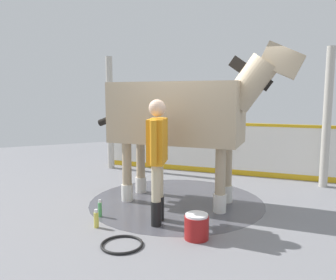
{
  "coord_description": "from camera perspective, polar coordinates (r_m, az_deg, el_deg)",
  "views": [
    {
      "loc": [
        -4.82,
        2.51,
        1.81
      ],
      "look_at": [
        -0.18,
        0.42,
        1.13
      ],
      "focal_mm": 35.92,
      "sensor_mm": 36.0,
      "label": 1
    }
  ],
  "objects": [
    {
      "name": "roof_post_far",
      "position": [
        8.37,
        -9.8,
        4.49
      ],
      "size": [
        0.16,
        0.16,
        2.73
      ],
      "primitive_type": "cylinder",
      "color": "#B7B2A8",
      "rests_on": "ground"
    },
    {
      "name": "handler",
      "position": [
        4.68,
        -1.81,
        -2.07
      ],
      "size": [
        0.6,
        0.46,
        1.75
      ],
      "rotation": [
        0.0,
        0.0,
        1.01
      ],
      "color": "black",
      "rests_on": "ground"
    },
    {
      "name": "wash_bucket",
      "position": [
        4.4,
        4.87,
        -14.41
      ],
      "size": [
        0.31,
        0.31,
        0.32
      ],
      "color": "maroon",
      "rests_on": "ground"
    },
    {
      "name": "hose_coil",
      "position": [
        4.29,
        -7.82,
        -17.13
      ],
      "size": [
        0.52,
        0.52,
        0.03
      ],
      "primitive_type": "torus",
      "color": "black",
      "rests_on": "ground"
    },
    {
      "name": "bottle_shampoo",
      "position": [
        4.84,
        -12.08,
        -13.01
      ],
      "size": [
        0.07,
        0.07,
        0.26
      ],
      "color": "#D8CC4C",
      "rests_on": "ground"
    },
    {
      "name": "roof_post_near",
      "position": [
        7.22,
        25.38,
        3.37
      ],
      "size": [
        0.16,
        0.16,
        2.73
      ],
      "primitive_type": "cylinder",
      "color": "#B7B2A8",
      "rests_on": "ground"
    },
    {
      "name": "bottle_spray",
      "position": [
        5.23,
        -11.48,
        -11.38
      ],
      "size": [
        0.06,
        0.06,
        0.26
      ],
      "color": "#4CA559",
      "rests_on": "ground"
    },
    {
      "name": "barrier_wall",
      "position": [
        7.91,
        7.11,
        -1.56
      ],
      "size": [
        3.91,
        3.88,
        1.19
      ],
      "color": "white",
      "rests_on": "ground"
    },
    {
      "name": "wet_patch",
      "position": [
        5.87,
        1.47,
        -10.32
      ],
      "size": [
        2.96,
        2.96,
        0.0
      ],
      "primitive_type": "cylinder",
      "color": "#4C4C54",
      "rests_on": "ground"
    },
    {
      "name": "ground_plane",
      "position": [
        5.73,
        3.14,
        -10.89
      ],
      "size": [
        16.0,
        16.0,
        0.02
      ],
      "primitive_type": "cube",
      "color": "gray"
    },
    {
      "name": "horse",
      "position": [
        5.55,
        2.59,
        4.45
      ],
      "size": [
        2.59,
        2.58,
        2.59
      ],
      "rotation": [
        0.0,
        0.0,
        -2.36
      ],
      "color": "tan",
      "rests_on": "ground"
    }
  ]
}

